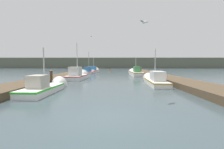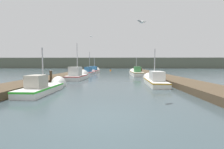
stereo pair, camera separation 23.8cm
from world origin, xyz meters
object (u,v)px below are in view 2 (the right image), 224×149
Objects in this scene: fishing_boat_5 at (95,71)px; seagull_lead at (91,36)px; fishing_boat_3 at (136,73)px; mooring_piling_0 at (51,78)px; fishing_boat_2 at (78,75)px; mooring_piling_1 at (141,71)px; fishing_boat_0 at (45,87)px; seagull_1 at (142,22)px; fishing_boat_1 at (154,80)px; fishing_boat_4 at (90,72)px; channel_buoy at (111,70)px.

seagull_lead reaches higher than fishing_boat_5.
fishing_boat_3 reaches higher than mooring_piling_0.
fishing_boat_2 is 4.07× the size of mooring_piling_1.
fishing_boat_5 reaches higher than fishing_boat_0.
fishing_boat_2 is at bearing 90.92° from fishing_boat_0.
seagull_1 is (5.97, -10.44, 3.60)m from fishing_boat_2.
fishing_boat_1 is 11.51m from seagull_lead.
fishing_boat_4 reaches higher than fishing_boat_3.
fishing_boat_4 is 21.67m from seagull_1.
fishing_boat_4 is 4.90× the size of mooring_piling_1.
fishing_boat_4 is at bearing -91.67° from fishing_boat_5.
seagull_1 is (-3.18, -18.22, 3.45)m from mooring_piling_1.
mooring_piling_0 is at bearing -129.57° from fishing_boat_3.
mooring_piling_0 is 16.60m from mooring_piling_1.
channel_buoy is at bearing 84.81° from fishing_boat_2.
fishing_boat_3 is 6.73× the size of channel_buoy.
fishing_boat_1 is 25.54m from channel_buoy.
fishing_boat_5 is 11.20m from mooring_piling_1.
fishing_boat_0 is 0.76× the size of fishing_boat_1.
seagull_lead reaches higher than channel_buoy.
fishing_boat_2 is 5.24× the size of channel_buoy.
seagull_lead reaches higher than mooring_piling_1.
mooring_piling_0 is (-9.10, -11.68, 0.25)m from fishing_boat_3.
fishing_boat_1 is 16.43m from fishing_boat_4.
mooring_piling_0 is 26.67m from channel_buoy.
fishing_boat_5 reaches higher than mooring_piling_0.
mooring_piling_1 is (9.02, -6.64, 0.19)m from fishing_boat_5.
mooring_piling_0 is 2.72× the size of seagull_lead.
fishing_boat_5 is (-7.89, 8.03, -0.01)m from fishing_boat_3.
fishing_boat_2 is 10.02m from fishing_boat_4.
mooring_piling_1 is at bearing 44.40° from fishing_boat_2.
mooring_piling_1 is 10.56m from seagull_lead.
channel_buoy is at bearing 65.49° from fishing_boat_5.
fishing_boat_2 reaches higher than fishing_boat_5.
fishing_boat_2 is 10.00× the size of seagull_lead.
seagull_1 reaches higher than fishing_boat_0.
fishing_boat_2 is 12.55m from seagull_1.
seagull_lead is 14.54m from seagull_1.
seagull_1 is (6.14, -2.15, 3.72)m from fishing_boat_0.
fishing_boat_1 is 11.89m from mooring_piling_1.
channel_buoy is at bearing 80.30° from mooring_piling_0.
mooring_piling_0 is at bearing -128.05° from mooring_piling_1.
channel_buoy is 1.86× the size of seagull_1.
fishing_boat_2 is 9.75× the size of seagull_1.
mooring_piling_0 is 9.36m from seagull_1.
fishing_boat_3 is at bearing -133.47° from seagull_1.
fishing_boat_1 is 6.65× the size of channel_buoy.
fishing_boat_0 is 3.53× the size of mooring_piling_0.
fishing_boat_3 is 1.07× the size of fishing_boat_4.
seagull_1 is (2.55, -31.43, 3.93)m from channel_buoy.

